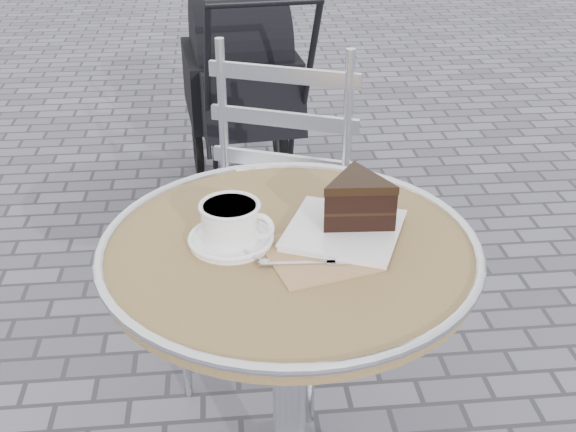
{
  "coord_description": "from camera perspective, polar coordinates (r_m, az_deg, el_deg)",
  "views": [
    {
      "loc": [
        -0.12,
        -1.15,
        1.43
      ],
      "look_at": [
        -0.0,
        0.02,
        0.78
      ],
      "focal_mm": 45.0,
      "sensor_mm": 36.0,
      "label": 1
    }
  ],
  "objects": [
    {
      "name": "cafe_table",
      "position": [
        1.44,
        0.1,
        -7.84
      ],
      "size": [
        0.72,
        0.72,
        0.74
      ],
      "color": "silver",
      "rests_on": "ground"
    },
    {
      "name": "cappuccino_set",
      "position": [
        1.34,
        -4.49,
        -0.79
      ],
      "size": [
        0.16,
        0.18,
        0.08
      ],
      "rotation": [
        0.0,
        0.0,
        -0.39
      ],
      "color": "white",
      "rests_on": "cafe_table"
    },
    {
      "name": "bistro_chair",
      "position": [
        1.95,
        -0.99,
        2.9
      ],
      "size": [
        0.54,
        0.54,
        0.92
      ],
      "rotation": [
        0.0,
        0.0,
        -0.39
      ],
      "color": "silver",
      "rests_on": "ground"
    },
    {
      "name": "cake_plate_set",
      "position": [
        1.37,
        5.24,
        0.64
      ],
      "size": [
        0.33,
        0.31,
        0.11
      ],
      "rotation": [
        0.0,
        0.0,
        -0.4
      ],
      "color": "#A47B5A",
      "rests_on": "cafe_table"
    },
    {
      "name": "baby_stroller",
      "position": [
        3.02,
        -3.47,
        9.39
      ],
      "size": [
        0.49,
        0.93,
        0.94
      ],
      "rotation": [
        0.0,
        0.0,
        0.1
      ],
      "color": "black",
      "rests_on": "ground"
    }
  ]
}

